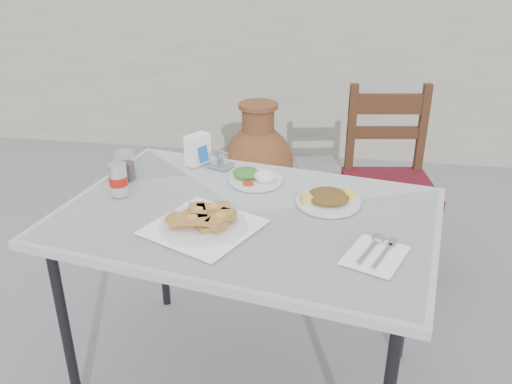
% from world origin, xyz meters
% --- Properties ---
extents(ground, '(80.00, 80.00, 0.00)m').
position_xyz_m(ground, '(0.00, 0.00, 0.00)').
color(ground, slate).
rests_on(ground, ground).
extents(cafe_table, '(1.37, 1.04, 0.75)m').
position_xyz_m(cafe_table, '(-0.04, -0.06, 0.70)').
color(cafe_table, black).
rests_on(cafe_table, ground).
extents(pide_plate, '(0.41, 0.41, 0.06)m').
position_xyz_m(pide_plate, '(-0.16, -0.19, 0.78)').
color(pide_plate, white).
rests_on(pide_plate, cafe_table).
extents(salad_rice_plate, '(0.20, 0.20, 0.05)m').
position_xyz_m(salad_rice_plate, '(-0.06, 0.19, 0.77)').
color(salad_rice_plate, silver).
rests_on(salad_rice_plate, cafe_table).
extents(salad_chopped_plate, '(0.22, 0.22, 0.05)m').
position_xyz_m(salad_chopped_plate, '(0.22, 0.04, 0.77)').
color(salad_chopped_plate, silver).
rests_on(salad_chopped_plate, cafe_table).
extents(soda_can, '(0.07, 0.07, 0.12)m').
position_xyz_m(soda_can, '(-0.51, -0.00, 0.81)').
color(soda_can, silver).
rests_on(soda_can, cafe_table).
extents(cola_glass, '(0.07, 0.07, 0.11)m').
position_xyz_m(cola_glass, '(-0.54, 0.13, 0.80)').
color(cola_glass, white).
rests_on(cola_glass, cafe_table).
extents(napkin_holder, '(0.10, 0.11, 0.12)m').
position_xyz_m(napkin_holder, '(-0.31, 0.32, 0.81)').
color(napkin_holder, white).
rests_on(napkin_holder, cafe_table).
extents(condiment_caddy, '(0.11, 0.10, 0.07)m').
position_xyz_m(condiment_caddy, '(-0.22, 0.30, 0.78)').
color(condiment_caddy, '#B2B3B9').
rests_on(condiment_caddy, cafe_table).
extents(cutlery_napkin, '(0.21, 0.24, 0.01)m').
position_xyz_m(cutlery_napkin, '(0.37, -0.26, 0.76)').
color(cutlery_napkin, white).
rests_on(cutlery_napkin, cafe_table).
extents(chair, '(0.47, 0.47, 0.94)m').
position_xyz_m(chair, '(0.50, 0.87, 0.48)').
color(chair, '#32170D').
rests_on(chair, ground).
extents(terracotta_urn, '(0.43, 0.43, 0.75)m').
position_xyz_m(terracotta_urn, '(-0.21, 1.23, 0.35)').
color(terracotta_urn, brown).
rests_on(terracotta_urn, ground).
extents(back_wall, '(6.00, 0.25, 1.20)m').
position_xyz_m(back_wall, '(0.00, 2.50, 0.60)').
color(back_wall, '#A8A28C').
rests_on(back_wall, ground).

